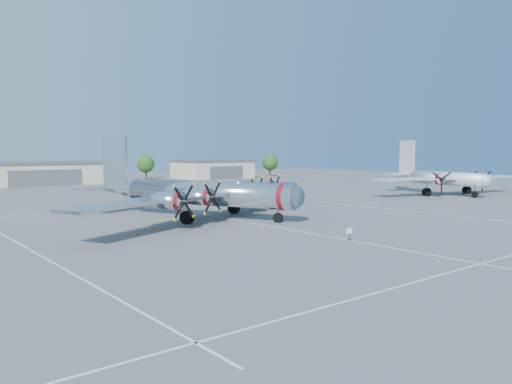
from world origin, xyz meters
TOP-DOWN VIEW (x-y plane):
  - ground at (0.00, 0.00)m, footprint 260.00×260.00m
  - parking_lines at (0.00, -1.75)m, footprint 60.00×50.08m
  - hangar_center at (0.00, 81.96)m, footprint 28.60×14.60m
  - hangar_east at (48.00, 81.96)m, footprint 20.60×14.60m
  - tree_east at (30.00, 88.00)m, footprint 4.80×4.80m
  - tree_far_east at (68.00, 80.00)m, footprint 4.80×4.80m
  - main_bomber_b29 at (-1.82, 10.00)m, footprint 50.26×43.68m
  - twin_engine_east at (47.79, 9.57)m, footprint 34.32×27.86m
  - info_placard at (-0.53, -11.15)m, footprint 0.59×0.13m

SIDE VIEW (x-z plane):
  - ground at x=0.00m, z-range 0.00..0.00m
  - main_bomber_b29 at x=-1.82m, z-range -4.66..4.66m
  - twin_engine_east at x=47.79m, z-range -4.80..4.80m
  - parking_lines at x=0.00m, z-range 0.00..0.01m
  - info_placard at x=-0.53m, z-range 0.23..1.35m
  - hangar_center at x=0.00m, z-range 0.01..5.41m
  - hangar_east at x=48.00m, z-range 0.01..5.41m
  - tree_east at x=30.00m, z-range 0.90..7.54m
  - tree_far_east at x=68.00m, z-range 0.90..7.54m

